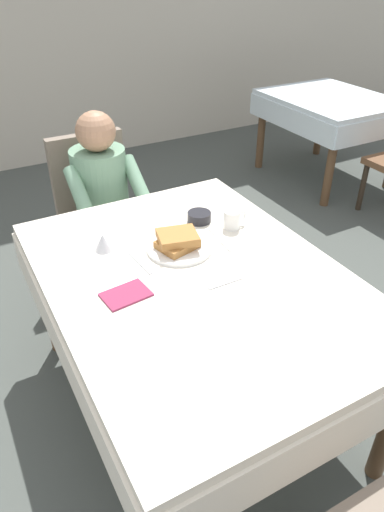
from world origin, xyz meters
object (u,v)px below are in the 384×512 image
(chair_diner, at_px, (97,205))
(fork_left_of_plate, at_px, (140,263))
(plate_breakfast, at_px, (179,248))
(bowl_butter, at_px, (199,217))
(syrup_pitcher, at_px, (103,242))
(knife_right_of_plate, at_px, (220,240))
(cup_coffee, at_px, (232,219))
(diner_person, at_px, (104,193))
(dining_table_main, at_px, (196,293))
(breakfast_stack, at_px, (178,240))
(spoon_near_edge, at_px, (225,283))
(background_table_far, at_px, (330,110))

(chair_diner, relative_size, fork_left_of_plate, 5.17)
(plate_breakfast, bearing_deg, bowl_butter, 41.72)
(syrup_pitcher, xyz_separation_m, knife_right_of_plate, (0.47, -0.17, -0.04))
(syrup_pitcher, bearing_deg, cup_coffee, -9.85)
(diner_person, relative_size, knife_right_of_plate, 5.60)
(cup_coffee, bearing_deg, dining_table_main, -143.01)
(diner_person, relative_size, breakfast_stack, 5.88)
(diner_person, relative_size, bowl_butter, 10.18)
(plate_breakfast, distance_m, fork_left_of_plate, 0.19)
(syrup_pitcher, distance_m, spoon_near_edge, 0.55)
(chair_diner, bearing_deg, cup_coffee, 110.68)
(bowl_butter, height_order, spoon_near_edge, bowl_butter)
(syrup_pitcher, relative_size, spoon_near_edge, 0.53)
(dining_table_main, bearing_deg, breakfast_stack, 84.05)
(chair_diner, distance_m, background_table_far, 2.41)
(diner_person, relative_size, fork_left_of_plate, 6.22)
(chair_diner, distance_m, breakfast_stack, 1.01)
(knife_right_of_plate, height_order, spoon_near_edge, same)
(breakfast_stack, relative_size, bowl_butter, 1.73)
(dining_table_main, distance_m, cup_coffee, 0.43)
(chair_diner, relative_size, plate_breakfast, 3.32)
(dining_table_main, relative_size, spoon_near_edge, 10.16)
(breakfast_stack, relative_size, fork_left_of_plate, 1.06)
(dining_table_main, bearing_deg, background_table_far, 36.89)
(plate_breakfast, bearing_deg, fork_left_of_plate, -173.99)
(diner_person, xyz_separation_m, bowl_butter, (0.25, -0.64, 0.09))
(cup_coffee, relative_size, background_table_far, 0.10)
(breakfast_stack, height_order, bowl_butter, breakfast_stack)
(chair_diner, distance_m, cup_coffee, 1.02)
(bowl_butter, xyz_separation_m, fork_left_of_plate, (-0.38, -0.19, -0.02))
(chair_diner, relative_size, cup_coffee, 8.23)
(chair_diner, height_order, knife_right_of_plate, chair_diner)
(dining_table_main, relative_size, fork_left_of_plate, 8.47)
(dining_table_main, xyz_separation_m, breakfast_stack, (0.02, 0.19, 0.14))
(plate_breakfast, relative_size, cup_coffee, 2.48)
(fork_left_of_plate, bearing_deg, breakfast_stack, -90.21)
(cup_coffee, height_order, knife_right_of_plate, cup_coffee)
(chair_diner, xyz_separation_m, fork_left_of_plate, (-0.14, -0.99, 0.21))
(plate_breakfast, relative_size, breakfast_stack, 1.47)
(breakfast_stack, distance_m, bowl_butter, 0.27)
(dining_table_main, bearing_deg, spoon_near_edge, -55.22)
(chair_diner, xyz_separation_m, plate_breakfast, (0.05, -0.97, 0.22))
(chair_diner, xyz_separation_m, background_table_far, (2.34, 0.57, 0.09))
(cup_coffee, bearing_deg, background_table_far, 36.88)
(chair_diner, relative_size, background_table_far, 0.83)
(background_table_far, bearing_deg, plate_breakfast, -146.01)
(bowl_butter, xyz_separation_m, background_table_far, (2.09, 1.37, -0.14))
(breakfast_stack, bearing_deg, plate_breakfast, 24.72)
(plate_breakfast, distance_m, knife_right_of_plate, 0.19)
(knife_right_of_plate, bearing_deg, bowl_butter, 4.07)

